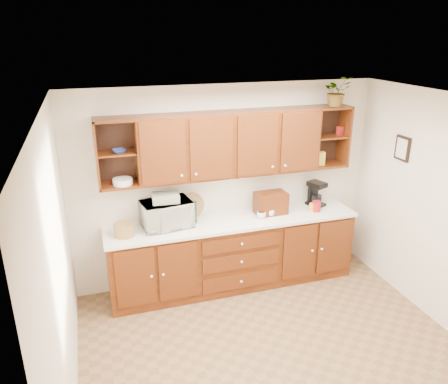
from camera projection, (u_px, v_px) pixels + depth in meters
floor at (277, 355)px, 4.58m from camera, size 4.00×4.00×0.00m
ceiling at (290, 106)px, 3.68m from camera, size 4.00×4.00×0.00m
back_wall at (226, 185)px, 5.69m from camera, size 4.00×0.00×4.00m
left_wall at (59, 278)px, 3.56m from camera, size 0.00×3.50×3.50m
base_cabinets at (233, 253)px, 5.72m from camera, size 3.20×0.60×0.90m
countertop at (234, 221)px, 5.55m from camera, size 3.24×0.64×0.04m
upper_cabinets at (231, 144)px, 5.35m from camera, size 3.20×0.33×0.80m
undercabinet_light at (232, 178)px, 5.44m from camera, size 0.40×0.05×0.02m
framed_picture at (403, 148)px, 5.30m from camera, size 0.03×0.24×0.30m
wicker_basket at (124, 230)px, 5.08m from camera, size 0.26×0.26×0.15m
microwave at (166, 214)px, 5.30m from camera, size 0.64×0.48×0.33m
towel_stack at (166, 198)px, 5.23m from camera, size 0.34×0.26×0.10m
wine_bottle at (194, 212)px, 5.40m from camera, size 0.08×0.08×0.28m
woven_tray at (192, 216)px, 5.63m from camera, size 0.33×0.11×0.32m
bread_box at (271, 203)px, 5.69m from camera, size 0.41×0.27×0.28m
mug_tree at (264, 212)px, 5.63m from camera, size 0.28×0.28×0.31m
canister_red at (316, 206)px, 5.78m from camera, size 0.13×0.13×0.14m
canister_white at (277, 206)px, 5.72m from camera, size 0.11×0.11×0.19m
canister_yellow at (312, 207)px, 5.80m from camera, size 0.10×0.10×0.10m
coffee_maker at (316, 194)px, 5.96m from camera, size 0.25×0.28×0.34m
bowl_stack at (119, 151)px, 4.92m from camera, size 0.17×0.17×0.04m
plate_stack at (123, 181)px, 5.05m from camera, size 0.24×0.24×0.07m
pantry_box_yellow at (321, 158)px, 5.77m from camera, size 0.11×0.10×0.18m
pantry_box_red at (340, 131)px, 5.74m from camera, size 0.09×0.09×0.11m
potted_plant at (337, 91)px, 5.48m from camera, size 0.36×0.31×0.38m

